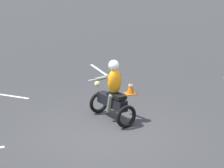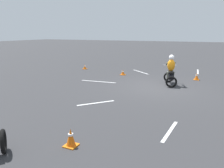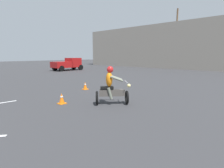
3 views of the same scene
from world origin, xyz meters
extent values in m
plane|color=#333335|center=(0.00, 0.00, 0.00)|extent=(120.00, 120.00, 0.00)
torus|color=black|center=(-0.26, -1.45, 0.30)|extent=(0.60, 0.26, 0.60)
torus|color=black|center=(-0.62, -0.21, 0.30)|extent=(0.60, 0.26, 0.60)
cube|color=black|center=(-0.44, -0.83, 0.52)|extent=(0.54, 1.12, 0.28)
cube|color=black|center=(-0.50, -0.62, 0.74)|extent=(0.41, 0.61, 0.10)
cylinder|color=silver|center=(-0.28, -1.41, 1.00)|extent=(0.68, 0.23, 0.04)
sphere|color=#F2E08C|center=(-0.24, -1.53, 0.82)|extent=(0.20, 0.20, 0.16)
ellipsoid|color=orange|center=(-0.48, -0.71, 1.10)|extent=(0.46, 0.38, 0.64)
cylinder|color=slate|center=(-0.59, -1.06, 1.15)|extent=(0.24, 0.55, 0.27)
cylinder|color=slate|center=(-0.20, -0.95, 1.15)|extent=(0.24, 0.55, 0.27)
cylinder|color=slate|center=(-0.61, -0.77, 0.52)|extent=(0.18, 0.27, 0.51)
cylinder|color=slate|center=(-0.34, -0.70, 0.52)|extent=(0.18, 0.27, 0.51)
sphere|color=white|center=(-0.47, -0.75, 1.52)|extent=(0.35, 0.35, 0.28)
torus|color=black|center=(1.86, 7.94, 0.30)|extent=(0.50, 0.49, 0.60)
cube|color=orange|center=(6.60, -3.35, 0.01)|extent=(0.32, 0.32, 0.03)
cone|color=orange|center=(6.60, -3.35, 0.18)|extent=(0.24, 0.24, 0.31)
cylinder|color=white|center=(6.60, -3.35, 0.23)|extent=(0.13, 0.13, 0.05)
cube|color=orange|center=(2.98, -2.37, 0.01)|extent=(0.32, 0.32, 0.03)
cone|color=orange|center=(2.98, -2.37, 0.19)|extent=(0.24, 0.24, 0.33)
cylinder|color=white|center=(2.98, -2.37, 0.24)|extent=(0.13, 0.13, 0.05)
cube|color=orange|center=(-1.69, -2.79, 0.01)|extent=(0.32, 0.32, 0.03)
cone|color=orange|center=(-1.69, -2.79, 0.22)|extent=(0.24, 0.24, 0.39)
cylinder|color=white|center=(-1.69, -2.79, 0.28)|extent=(0.13, 0.13, 0.05)
cube|color=orange|center=(0.59, 7.01, 0.01)|extent=(0.32, 0.32, 0.03)
cone|color=orange|center=(0.59, 7.01, 0.25)|extent=(0.24, 0.24, 0.44)
cylinder|color=white|center=(0.59, 7.01, 0.32)|extent=(0.13, 0.13, 0.05)
cube|color=silver|center=(3.51, 0.13, 0.00)|extent=(2.15, 0.30, 0.01)
cube|color=silver|center=(1.70, 3.71, 0.00)|extent=(1.14, 1.26, 0.01)
cube|color=silver|center=(-1.54, 5.08, 0.00)|extent=(0.22, 1.56, 0.01)
cube|color=silver|center=(-1.56, -5.85, 0.00)|extent=(0.24, 1.97, 0.01)
cube|color=silver|center=(2.21, -3.95, 0.00)|extent=(1.59, 1.38, 0.01)
camera|label=1|loc=(2.87, 9.55, 4.27)|focal=70.00mm
camera|label=2|loc=(-2.48, 11.15, 2.83)|focal=35.00mm
camera|label=3|loc=(7.25, 2.96, 2.12)|focal=28.00mm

